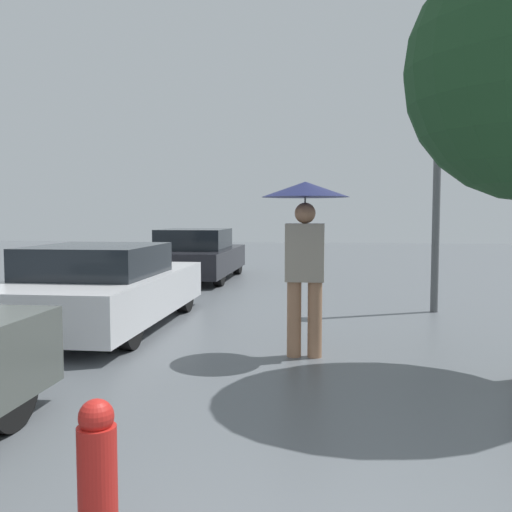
{
  "coord_description": "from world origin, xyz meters",
  "views": [
    {
      "loc": [
        -0.0,
        -1.38,
        1.61
      ],
      "look_at": [
        -0.82,
        4.97,
        1.14
      ],
      "focal_mm": 40.0,
      "sensor_mm": 36.0,
      "label": 1
    }
  ],
  "objects_px": {
    "parked_car_middle": "(102,288)",
    "fire_hydrant": "(98,480)",
    "parked_car_farthest": "(196,256)",
    "pedestrian": "(305,226)",
    "street_lamp": "(438,128)"
  },
  "relations": [
    {
      "from": "pedestrian",
      "to": "fire_hydrant",
      "type": "bearing_deg",
      "value": -101.37
    },
    {
      "from": "pedestrian",
      "to": "street_lamp",
      "type": "height_order",
      "value": "street_lamp"
    },
    {
      "from": "parked_car_middle",
      "to": "fire_hydrant",
      "type": "relative_size",
      "value": 5.53
    },
    {
      "from": "parked_car_middle",
      "to": "parked_car_farthest",
      "type": "bearing_deg",
      "value": 90.34
    },
    {
      "from": "street_lamp",
      "to": "fire_hydrant",
      "type": "height_order",
      "value": "street_lamp"
    },
    {
      "from": "fire_hydrant",
      "to": "parked_car_farthest",
      "type": "bearing_deg",
      "value": 101.04
    },
    {
      "from": "pedestrian",
      "to": "parked_car_middle",
      "type": "xyz_separation_m",
      "value": [
        -2.93,
        1.35,
        -0.92
      ]
    },
    {
      "from": "pedestrian",
      "to": "fire_hydrant",
      "type": "xyz_separation_m",
      "value": [
        -0.79,
        -3.91,
        -1.09
      ]
    },
    {
      "from": "parked_car_middle",
      "to": "parked_car_farthest",
      "type": "height_order",
      "value": "parked_car_farthest"
    },
    {
      "from": "pedestrian",
      "to": "parked_car_farthest",
      "type": "height_order",
      "value": "pedestrian"
    },
    {
      "from": "parked_car_middle",
      "to": "fire_hydrant",
      "type": "xyz_separation_m",
      "value": [
        2.15,
        -5.26,
        -0.18
      ]
    },
    {
      "from": "street_lamp",
      "to": "fire_hydrant",
      "type": "distance_m",
      "value": 8.07
    },
    {
      "from": "pedestrian",
      "to": "street_lamp",
      "type": "distance_m",
      "value": 4.07
    },
    {
      "from": "parked_car_middle",
      "to": "fire_hydrant",
      "type": "bearing_deg",
      "value": -67.81
    },
    {
      "from": "pedestrian",
      "to": "street_lamp",
      "type": "relative_size",
      "value": 0.47
    }
  ]
}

